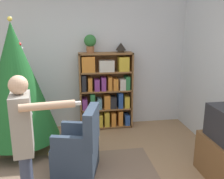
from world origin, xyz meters
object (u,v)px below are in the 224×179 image
Objects in this scene: bookshelf at (106,92)px; armchair at (79,149)px; christmas_tree at (16,83)px; potted_plant at (90,42)px; standing_person at (25,139)px; table_lamp at (121,47)px.

bookshelf is 1.60× the size of armchair.
potted_plant is (1.19, 0.70, 0.54)m from christmas_tree.
potted_plant reaches higher than standing_person.
bookshelf is 1.62m from armchair.
armchair is (0.90, -0.77, -0.79)m from christmas_tree.
christmas_tree is at bearing -173.95° from standing_person.
potted_plant is at bearing 180.00° from table_lamp.
bookshelf is 2.52m from standing_person.
armchair is 2.80× the size of potted_plant.
christmas_tree reaches higher than bookshelf.
table_lamp is (1.76, 0.70, 0.46)m from christmas_tree.
armchair is at bearing -120.33° from table_lamp.
potted_plant is at bearing -176.66° from armchair.
potted_plant is (-0.28, 0.01, 0.93)m from bookshelf.
table_lamp reaches higher than armchair.
table_lamp is at bearing 164.30° from armchair.
christmas_tree is at bearing -115.97° from armchair.
bookshelf is 0.70× the size of christmas_tree.
bookshelf is at bearing 25.13° from christmas_tree.
standing_person reaches higher than armchair.
table_lamp is at bearing 141.31° from standing_person.
table_lamp reaches higher than bookshelf.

